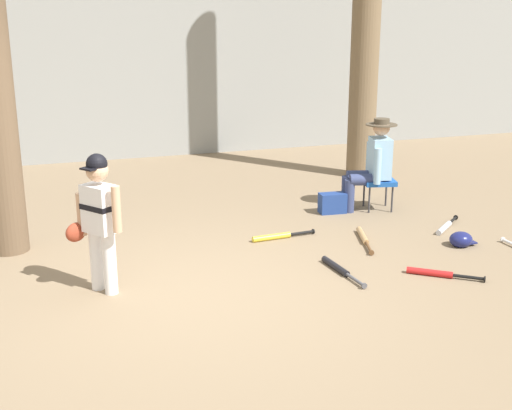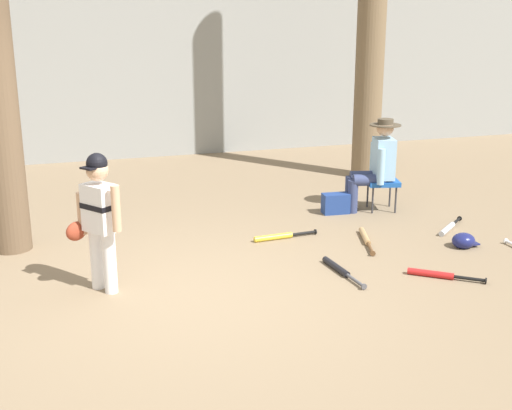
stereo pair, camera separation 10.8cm
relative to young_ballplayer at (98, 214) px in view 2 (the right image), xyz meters
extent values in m
plane|color=#7F6B51|center=(0.80, -0.39, -0.74)|extent=(60.00, 60.00, 0.00)
cube|color=gray|center=(0.80, 6.01, 0.67)|extent=(18.00, 0.36, 2.83)
cone|color=brown|center=(-0.83, 1.45, -0.74)|extent=(0.62, 0.62, 0.25)
cone|color=brown|center=(4.39, 3.35, -0.74)|extent=(0.61, 0.61, 0.26)
cylinder|color=white|center=(0.07, -0.08, -0.45)|extent=(0.12, 0.12, 0.58)
cylinder|color=white|center=(-0.04, 0.07, -0.45)|extent=(0.12, 0.12, 0.58)
cube|color=white|center=(0.02, -0.01, 0.06)|extent=(0.34, 0.36, 0.44)
cube|color=black|center=(0.02, -0.01, 0.08)|extent=(0.35, 0.37, 0.05)
sphere|color=tan|center=(0.02, -0.01, 0.41)|extent=(0.20, 0.20, 0.20)
sphere|color=black|center=(0.02, -0.01, 0.47)|extent=(0.19, 0.19, 0.19)
cube|color=black|center=(-0.06, -0.06, 0.44)|extent=(0.16, 0.17, 0.02)
cylinder|color=tan|center=(0.14, -0.21, 0.10)|extent=(0.11, 0.11, 0.42)
cylinder|color=tan|center=(-0.14, 0.14, -0.02)|extent=(0.11, 0.11, 0.40)
ellipsoid|color=#933823|center=(-0.20, 0.12, -0.18)|extent=(0.25, 0.23, 0.18)
cube|color=#194C9E|center=(3.73, 1.57, -0.36)|extent=(0.49, 0.49, 0.06)
cylinder|color=#333338|center=(3.55, 1.46, -0.55)|extent=(0.02, 0.02, 0.38)
cylinder|color=#333338|center=(3.63, 1.75, -0.55)|extent=(0.02, 0.02, 0.38)
cylinder|color=#333338|center=(3.84, 1.39, -0.55)|extent=(0.02, 0.02, 0.38)
cylinder|color=#333338|center=(3.92, 1.68, -0.55)|extent=(0.02, 0.02, 0.38)
cylinder|color=navy|center=(3.32, 1.57, -0.53)|extent=(0.13, 0.13, 0.43)
cylinder|color=navy|center=(3.37, 1.77, -0.53)|extent=(0.13, 0.13, 0.43)
cylinder|color=navy|center=(3.51, 1.52, -0.31)|extent=(0.42, 0.25, 0.15)
cylinder|color=navy|center=(3.57, 1.72, -0.31)|extent=(0.42, 0.25, 0.15)
cube|color=#8CB7D8|center=(3.73, 1.57, -0.05)|extent=(0.32, 0.41, 0.52)
cylinder|color=#8CB7D8|center=(3.60, 1.38, -0.11)|extent=(0.11, 0.11, 0.46)
cylinder|color=#8CB7D8|center=(3.71, 1.80, -0.11)|extent=(0.11, 0.11, 0.46)
sphere|color=tan|center=(3.73, 1.57, 0.35)|extent=(0.22, 0.22, 0.22)
cylinder|color=#4C4233|center=(3.73, 1.57, 0.38)|extent=(0.40, 0.40, 0.02)
cylinder|color=#4C4233|center=(3.73, 1.57, 0.41)|extent=(0.20, 0.20, 0.09)
cube|color=navy|center=(3.10, 1.61, -0.61)|extent=(0.35, 0.21, 0.26)
cylinder|color=black|center=(2.28, -0.21, -0.71)|extent=(0.10, 0.47, 0.07)
cylinder|color=#4C4C51|center=(2.31, -0.60, -0.71)|extent=(0.05, 0.31, 0.03)
cylinder|color=#4C4C51|center=(2.32, -0.75, -0.71)|extent=(0.06, 0.02, 0.06)
cylinder|color=tan|center=(2.99, 0.57, -0.71)|extent=(0.21, 0.48, 0.07)
cylinder|color=brown|center=(2.87, 0.18, -0.71)|extent=(0.13, 0.32, 0.03)
cylinder|color=brown|center=(2.82, 0.03, -0.71)|extent=(0.06, 0.03, 0.06)
cylinder|color=#B7BCC6|center=(4.04, 0.51, -0.71)|extent=(0.38, 0.33, 0.07)
cylinder|color=black|center=(4.32, 0.74, -0.71)|extent=(0.24, 0.21, 0.03)
cylinder|color=black|center=(4.43, 0.83, -0.71)|extent=(0.05, 0.05, 0.06)
cylinder|color=silver|center=(4.43, -0.07, -0.71)|extent=(0.06, 0.02, 0.06)
cylinder|color=yellow|center=(1.99, 0.86, -0.71)|extent=(0.46, 0.10, 0.07)
cylinder|color=black|center=(2.37, 0.89, -0.71)|extent=(0.31, 0.05, 0.03)
cylinder|color=black|center=(2.52, 0.90, -0.71)|extent=(0.02, 0.06, 0.06)
cylinder|color=red|center=(3.09, -0.66, -0.71)|extent=(0.39, 0.33, 0.07)
cylinder|color=black|center=(3.38, -0.89, -0.71)|extent=(0.25, 0.21, 0.03)
cylinder|color=black|center=(3.50, -0.98, -0.71)|extent=(0.05, 0.05, 0.06)
ellipsoid|color=navy|center=(3.90, -0.02, -0.67)|extent=(0.26, 0.24, 0.18)
cube|color=navy|center=(4.02, -0.02, -0.71)|extent=(0.11, 0.13, 0.02)
camera|label=1|loc=(-0.53, -5.94, 1.76)|focal=47.08mm
camera|label=2|loc=(-0.42, -5.97, 1.76)|focal=47.08mm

